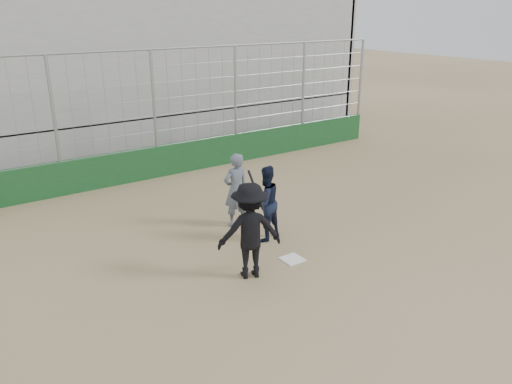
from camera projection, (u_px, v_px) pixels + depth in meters
ground at (292, 260)px, 10.88m from camera, size 90.00×90.00×0.00m
home_plate at (292, 259)px, 10.88m from camera, size 0.44×0.44×0.02m
backstop at (157, 148)px, 15.96m from camera, size 18.10×0.25×4.04m
bleachers at (100, 70)px, 19.11m from camera, size 20.25×6.70×6.98m
batter_at_plate at (250, 231)px, 9.92m from camera, size 1.47×1.16×2.12m
catcher_crouched at (266, 216)px, 11.64m from camera, size 1.03×0.90×1.22m
umpire at (236, 193)px, 12.36m from camera, size 0.69×0.46×1.69m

